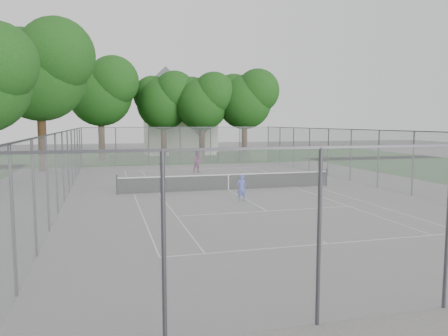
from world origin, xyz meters
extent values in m
plane|color=slate|center=(0.00, 0.00, 0.00)|extent=(120.00, 120.00, 0.00)
cube|color=#1B4A15|center=(0.00, 26.00, 0.00)|extent=(60.00, 20.00, 0.00)
cube|color=silver|center=(0.00, -11.88, 0.01)|extent=(10.97, 0.06, 0.01)
cube|color=silver|center=(0.00, 11.88, 0.01)|extent=(10.97, 0.06, 0.01)
cube|color=silver|center=(-5.49, 0.00, 0.01)|extent=(0.06, 23.77, 0.01)
cube|color=silver|center=(5.49, 0.00, 0.01)|extent=(0.06, 23.77, 0.01)
cube|color=silver|center=(-4.12, 0.00, 0.01)|extent=(0.06, 23.77, 0.01)
cube|color=silver|center=(4.12, 0.00, 0.01)|extent=(0.06, 23.77, 0.01)
cube|color=silver|center=(0.00, -6.40, 0.01)|extent=(8.23, 0.06, 0.01)
cube|color=silver|center=(0.00, 6.40, 0.01)|extent=(8.23, 0.06, 0.01)
cube|color=silver|center=(0.00, 0.00, 0.01)|extent=(0.06, 12.80, 0.01)
cube|color=silver|center=(0.00, -11.73, 0.01)|extent=(0.06, 0.30, 0.01)
cube|color=silver|center=(0.00, 11.73, 0.01)|extent=(0.06, 0.30, 0.01)
cylinder|color=black|center=(-6.39, 0.00, 0.55)|extent=(0.10, 0.10, 1.10)
cylinder|color=black|center=(6.39, 0.00, 0.55)|extent=(0.10, 0.10, 1.10)
cube|color=black|center=(0.00, 0.00, 0.45)|extent=(12.67, 0.01, 0.86)
cube|color=white|center=(0.00, 0.00, 0.91)|extent=(12.77, 0.03, 0.06)
cube|color=white|center=(0.00, 0.00, 0.44)|extent=(0.05, 0.02, 0.88)
cylinder|color=#38383D|center=(-9.00, 17.00, 1.75)|extent=(0.08, 0.08, 3.50)
cylinder|color=#38383D|center=(9.00, 17.00, 1.75)|extent=(0.08, 0.08, 3.50)
cube|color=slate|center=(0.00, -17.00, 1.75)|extent=(18.00, 0.02, 3.50)
cube|color=slate|center=(0.00, 17.00, 1.75)|extent=(18.00, 0.02, 3.50)
cube|color=slate|center=(-9.00, 0.00, 1.75)|extent=(0.02, 34.00, 3.50)
cube|color=slate|center=(9.00, 0.00, 1.75)|extent=(0.02, 34.00, 3.50)
cube|color=#38383D|center=(0.00, 17.00, 3.50)|extent=(18.00, 0.05, 0.05)
cube|color=#38383D|center=(-9.00, 0.00, 3.50)|extent=(0.05, 34.00, 0.05)
cube|color=#38383D|center=(9.00, 0.00, 3.50)|extent=(0.05, 34.00, 0.05)
cylinder|color=#311F12|center=(-7.29, 22.50, 2.27)|extent=(0.64, 0.64, 4.54)
sphere|color=#11370F|center=(-7.29, 22.50, 6.79)|extent=(6.45, 6.45, 6.45)
sphere|color=#11370F|center=(-6.00, 21.54, 8.09)|extent=(5.16, 5.16, 5.16)
sphere|color=#11370F|center=(-8.42, 23.31, 7.76)|extent=(4.84, 4.84, 4.84)
cylinder|color=#311F12|center=(-0.74, 23.44, 2.01)|extent=(0.62, 0.62, 4.02)
sphere|color=#11370F|center=(-0.74, 23.44, 6.03)|extent=(5.72, 5.72, 5.72)
sphere|color=#11370F|center=(0.40, 22.58, 7.17)|extent=(4.58, 4.58, 4.58)
sphere|color=#11370F|center=(-1.74, 24.15, 6.88)|extent=(4.29, 4.29, 4.29)
cylinder|color=#311F12|center=(3.09, 21.36, 1.97)|extent=(0.61, 0.61, 3.93)
sphere|color=#11370F|center=(3.09, 21.36, 5.89)|extent=(5.59, 5.59, 5.59)
sphere|color=#11370F|center=(4.21, 20.52, 7.01)|extent=(4.47, 4.47, 4.47)
sphere|color=#11370F|center=(2.11, 22.06, 6.73)|extent=(4.19, 4.19, 4.19)
cylinder|color=#311F12|center=(7.70, 20.80, 2.05)|extent=(0.62, 0.62, 4.10)
sphere|color=#11370F|center=(7.70, 20.80, 6.14)|extent=(5.83, 5.83, 5.83)
sphere|color=#11370F|center=(8.87, 19.92, 7.31)|extent=(4.66, 4.66, 4.66)
sphere|color=#11370F|center=(6.68, 21.53, 7.02)|extent=(4.37, 4.37, 4.37)
cylinder|color=#311F12|center=(-11.86, 13.56, 2.58)|extent=(0.67, 0.67, 5.15)
sphere|color=#11370F|center=(-11.86, 13.56, 7.72)|extent=(7.33, 7.33, 7.33)
sphere|color=#11370F|center=(-10.39, 12.46, 9.19)|extent=(5.86, 5.86, 5.86)
sphere|color=#11370F|center=(-13.14, 14.48, 8.82)|extent=(5.50, 5.50, 5.50)
cube|color=#1B4014|center=(-4.92, 18.49, 0.43)|extent=(3.43, 1.03, 0.86)
cube|color=#1B4014|center=(0.85, 18.76, 0.51)|extent=(3.24, 0.93, 1.02)
cube|color=#1B4014|center=(5.59, 17.88, 0.48)|extent=(3.22, 1.18, 0.97)
cube|color=silver|center=(2.16, 30.34, 3.15)|extent=(8.41, 6.31, 6.31)
cube|color=#55565B|center=(2.16, 30.34, 6.31)|extent=(8.32, 6.52, 8.32)
imported|color=blue|center=(-0.35, -3.65, 0.68)|extent=(0.51, 0.36, 1.36)
imported|color=#822B5F|center=(0.07, 9.09, 0.88)|extent=(0.97, 0.83, 1.76)
camera|label=1|loc=(-6.94, -24.47, 3.97)|focal=35.00mm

